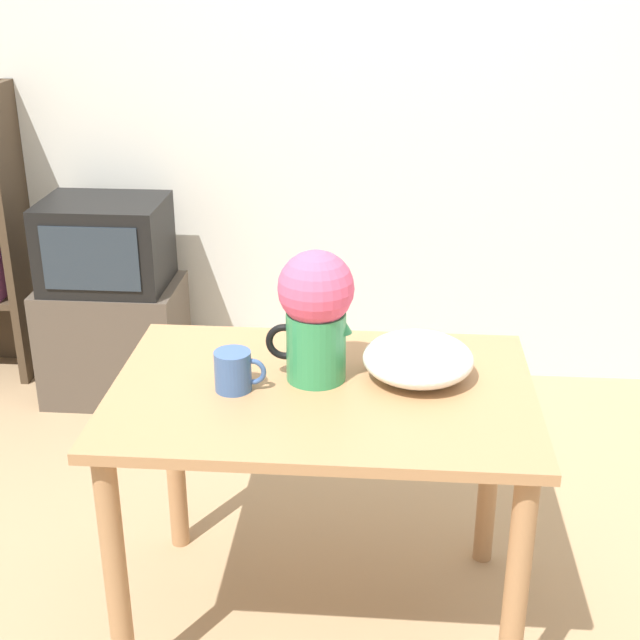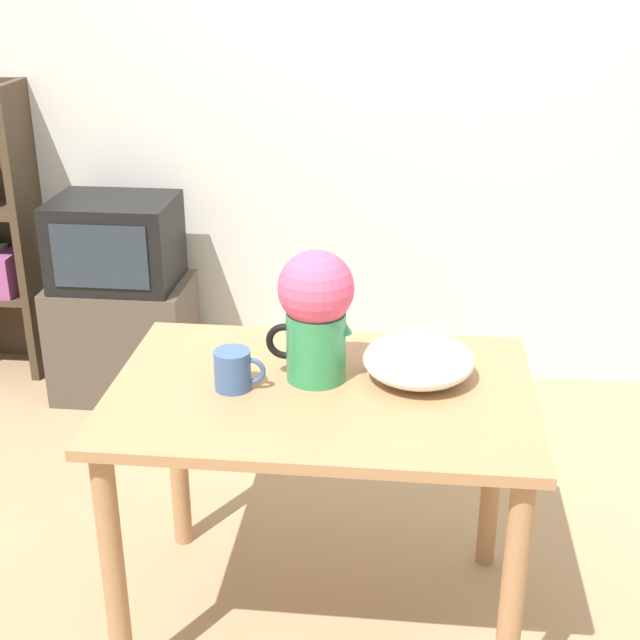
# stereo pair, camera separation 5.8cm
# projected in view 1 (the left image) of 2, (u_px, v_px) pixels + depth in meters

# --- Properties ---
(wall_back) EXTENTS (8.00, 0.05, 2.60)m
(wall_back) POSITION_uv_depth(u_px,v_px,m) (376.00, 85.00, 3.68)
(wall_back) COLOR silver
(wall_back) RESTS_ON ground_plane
(table) EXTENTS (1.12, 0.76, 0.77)m
(table) POSITION_uv_depth(u_px,v_px,m) (322.00, 430.00, 2.39)
(table) COLOR #A3754C
(table) RESTS_ON ground_plane
(flower_vase) EXTENTS (0.23, 0.20, 0.36)m
(flower_vase) POSITION_uv_depth(u_px,v_px,m) (316.00, 309.00, 2.32)
(flower_vase) COLOR #2D844C
(flower_vase) RESTS_ON table
(coffee_mug) EXTENTS (0.14, 0.10, 0.11)m
(coffee_mug) POSITION_uv_depth(u_px,v_px,m) (234.00, 371.00, 2.31)
(coffee_mug) COLOR #385689
(coffee_mug) RESTS_ON table
(white_bowl) EXTENTS (0.30, 0.30, 0.11)m
(white_bowl) POSITION_uv_depth(u_px,v_px,m) (418.00, 359.00, 2.37)
(white_bowl) COLOR white
(white_bowl) RESTS_ON table
(tv_stand) EXTENTS (0.58, 0.40, 0.51)m
(tv_stand) POSITION_uv_depth(u_px,v_px,m) (115.00, 340.00, 3.86)
(tv_stand) COLOR #4C4238
(tv_stand) RESTS_ON ground_plane
(tv_set) EXTENTS (0.50, 0.39, 0.36)m
(tv_set) POSITION_uv_depth(u_px,v_px,m) (105.00, 244.00, 3.68)
(tv_set) COLOR black
(tv_set) RESTS_ON tv_stand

